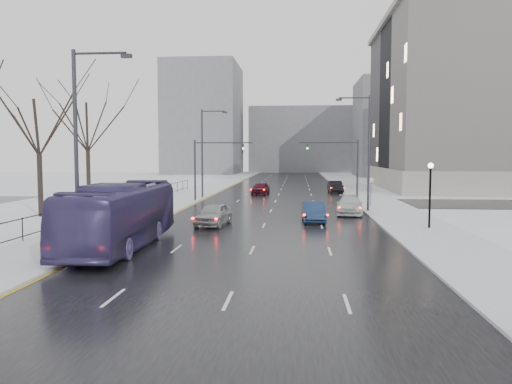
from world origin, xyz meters
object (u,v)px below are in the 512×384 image
(mast_signal_right, at_px, (347,163))
(sedan_center_far, at_px, (261,188))
(no_uturn_sign, at_px, (371,183))
(sedan_right_distant, at_px, (335,187))
(streetlight_l_near, at_px, (80,141))
(tree_park_d, at_px, (41,218))
(mast_signal_left, at_px, (205,163))
(lamppost_r_mid, at_px, (430,186))
(sedan_center_near, at_px, (214,214))
(sedan_right_far, at_px, (349,205))
(streetlight_r_mid, at_px, (366,147))
(bus, at_px, (122,215))
(sedan_right_near, at_px, (313,212))
(streetlight_l_far, at_px, (204,149))
(tree_park_e, at_px, (89,205))

(mast_signal_right, xyz_separation_m, sedan_center_far, (-9.57, 9.91, -3.30))
(no_uturn_sign, bearing_deg, sedan_right_distant, 96.50)
(mast_signal_right, bearing_deg, streetlight_l_near, -118.96)
(tree_park_d, relative_size, mast_signal_left, 1.92)
(no_uturn_sign, distance_m, sedan_right_distant, 17.72)
(lamppost_r_mid, xyz_separation_m, sedan_center_near, (-14.50, 0.78, -2.12))
(tree_park_d, distance_m, mast_signal_right, 29.05)
(tree_park_d, height_order, sedan_right_far, tree_park_d)
(tree_park_d, height_order, lamppost_r_mid, tree_park_d)
(sedan_right_far, bearing_deg, no_uturn_sign, 71.52)
(lamppost_r_mid, relative_size, sedan_center_near, 0.93)
(streetlight_r_mid, height_order, bus, streetlight_r_mid)
(streetlight_l_near, height_order, sedan_right_near, streetlight_l_near)
(tree_park_d, xyz_separation_m, streetlight_l_near, (9.63, -14.00, 5.62))
(no_uturn_sign, distance_m, sedan_center_far, 18.07)
(streetlight_l_far, xyz_separation_m, sedan_right_distant, (15.37, 9.54, -4.82))
(streetlight_l_near, bearing_deg, no_uturn_sign, 54.11)
(mast_signal_left, bearing_deg, tree_park_e, -159.81)
(sedan_center_near, bearing_deg, sedan_right_distant, 77.65)
(tree_park_e, xyz_separation_m, bus, (11.20, -21.76, 1.76))
(lamppost_r_mid, height_order, sedan_right_near, lamppost_r_mid)
(mast_signal_right, xyz_separation_m, no_uturn_sign, (1.87, -4.00, -1.81))
(streetlight_l_near, height_order, streetlight_l_far, same)
(mast_signal_right, xyz_separation_m, sedan_right_distant, (-0.13, 13.54, -3.31))
(bus, bearing_deg, mast_signal_left, 88.90)
(sedan_right_near, bearing_deg, bus, -136.53)
(sedan_right_distant, bearing_deg, no_uturn_sign, -86.75)
(sedan_right_distant, bearing_deg, sedan_center_near, -112.43)
(streetlight_l_near, distance_m, sedan_center_far, 38.67)
(streetlight_r_mid, relative_size, lamppost_r_mid, 2.34)
(lamppost_r_mid, relative_size, mast_signal_left, 0.66)
(no_uturn_sign, bearing_deg, tree_park_e, 180.00)
(mast_signal_right, distance_m, sedan_right_distant, 13.94)
(lamppost_r_mid, relative_size, sedan_right_near, 0.96)
(tree_park_d, xyz_separation_m, mast_signal_right, (25.13, 14.00, 4.11))
(tree_park_e, relative_size, sedan_right_far, 2.63)
(lamppost_r_mid, distance_m, bus, 19.64)
(streetlight_l_far, height_order, no_uturn_sign, streetlight_l_far)
(mast_signal_left, bearing_deg, sedan_center_near, -77.47)
(streetlight_r_mid, relative_size, mast_signal_right, 1.54)
(mast_signal_left, height_order, bus, mast_signal_left)
(streetlight_l_near, bearing_deg, streetlight_r_mid, 50.76)
(streetlight_r_mid, bearing_deg, mast_signal_right, 96.00)
(sedan_right_far, bearing_deg, streetlight_l_near, -123.80)
(lamppost_r_mid, bearing_deg, mast_signal_right, 101.54)
(streetlight_l_far, relative_size, lamppost_r_mid, 2.34)
(tree_park_d, distance_m, mast_signal_left, 17.96)
(no_uturn_sign, relative_size, sedan_right_near, 0.61)
(mast_signal_right, height_order, bus, mast_signal_right)
(sedan_center_near, height_order, sedan_right_far, sedan_center_near)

